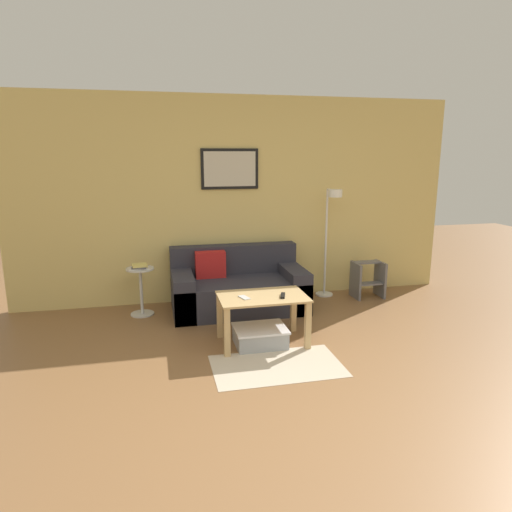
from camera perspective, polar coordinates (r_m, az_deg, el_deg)
ground_plane at (r=3.31m, az=8.96°, el=-21.50°), size 16.00×16.00×0.00m
wall_back at (r=5.81m, az=-2.18°, el=7.03°), size 5.60×0.09×2.55m
area_rug at (r=4.19m, az=2.65°, el=-13.54°), size 1.16×0.68×0.01m
couch at (r=5.55m, az=-2.32°, el=-4.00°), size 1.58×0.87×0.74m
coffee_table at (r=4.52m, az=0.81°, el=-6.26°), size 0.86×0.54×0.49m
storage_bin at (r=4.57m, az=0.52°, el=-9.97°), size 0.51×0.41×0.18m
floor_lamp at (r=5.86m, az=9.29°, el=3.53°), size 0.23×0.45×1.42m
side_table at (r=5.48m, az=-14.18°, el=-3.78°), size 0.32×0.32×0.56m
book_stack at (r=5.39m, az=-14.37°, el=-1.29°), size 0.24×0.19×0.05m
remote_control at (r=4.46m, az=3.38°, el=-4.95°), size 0.08×0.16×0.02m
cell_phone at (r=4.42m, az=-1.48°, el=-5.20°), size 0.11×0.15×0.01m
step_stool at (r=6.16m, az=13.82°, el=-2.75°), size 0.38×0.31×0.47m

